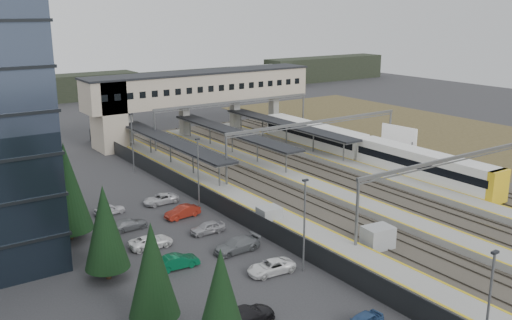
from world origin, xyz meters
TOP-DOWN VIEW (x-y plane):
  - ground at (0.00, 0.00)m, footprint 220.00×220.00m
  - conifer_row at (-22.00, -3.86)m, footprint 4.42×49.82m
  - car_park at (-13.25, -7.39)m, footprint 10.60×44.60m
  - lampposts at (-8.00, 1.25)m, footprint 0.50×53.25m
  - fence at (-6.50, 5.00)m, footprint 0.08×90.00m
  - relay_cabin_near at (0.37, -8.41)m, footprint 2.87×2.24m
  - relay_cabin_far at (-4.35, 1.97)m, footprint 2.29×1.95m
  - rail_corridor at (9.34, 5.00)m, footprint 34.00×90.00m
  - canopies at (7.00, 27.00)m, footprint 23.10×30.00m
  - footbridge at (7.70, 42.00)m, footprint 40.40×6.40m
  - gantries at (12.00, 3.00)m, footprint 28.40×62.28m
  - train at (20.00, 12.96)m, footprint 3.04×42.25m
  - billboard at (26.11, 12.33)m, footprint 0.79×5.95m
  - treeline_far at (23.81, 92.28)m, footprint 170.00×19.00m

SIDE VIEW (x-z plane):
  - ground at x=0.00m, z-range 0.00..0.00m
  - rail_corridor at x=9.34m, z-range -0.17..0.75m
  - car_park at x=-13.25m, z-range -0.05..1.25m
  - fence at x=-6.50m, z-range 0.00..2.00m
  - relay_cabin_far at x=-4.35m, z-range 0.00..2.00m
  - relay_cabin_near at x=0.37m, z-range 0.00..2.23m
  - train at x=20.00m, z-range 0.26..4.09m
  - treeline_far at x=23.81m, z-range -0.55..6.45m
  - billboard at x=26.11m, z-range 0.87..5.94m
  - canopies at x=7.00m, z-range 2.28..5.56m
  - lampposts at x=-8.00m, z-range 0.30..8.37m
  - conifer_row at x=-22.00m, z-range 0.09..9.59m
  - gantries at x=12.00m, z-range 2.41..9.58m
  - footbridge at x=7.70m, z-range 2.33..13.53m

